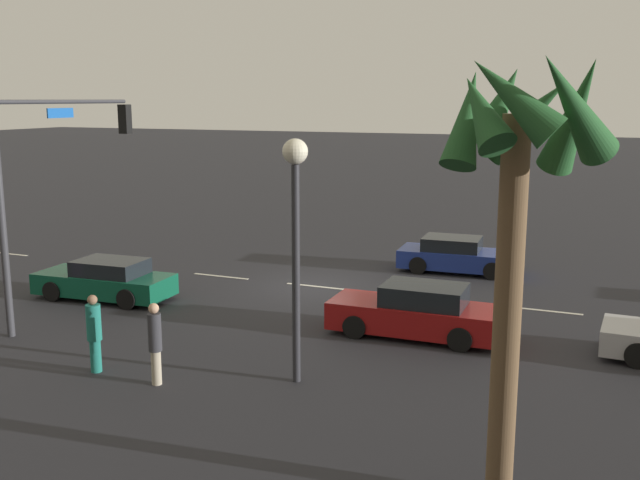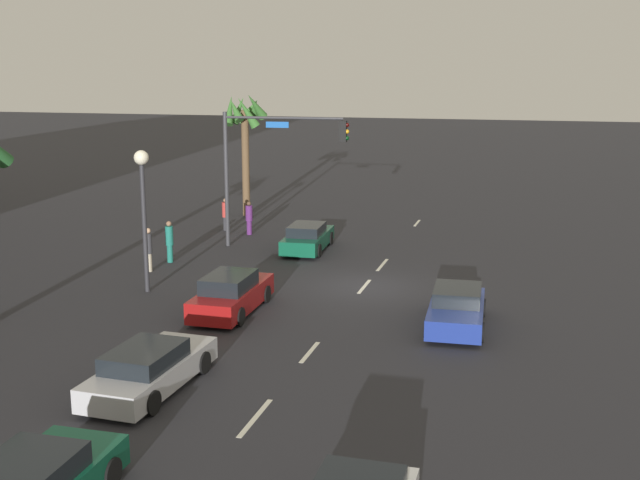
% 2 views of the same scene
% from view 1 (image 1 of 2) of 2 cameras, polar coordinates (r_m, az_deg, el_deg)
% --- Properties ---
extents(ground_plane, '(220.00, 220.00, 0.00)m').
position_cam_1_polar(ground_plane, '(24.96, -0.53, -3.65)').
color(ground_plane, '#28282D').
extents(lane_stripe_2, '(1.88, 0.14, 0.01)m').
position_cam_1_polar(lane_stripe_2, '(23.14, 17.64, -5.35)').
color(lane_stripe_2, silver).
rests_on(lane_stripe_2, ground_plane).
extents(lane_stripe_3, '(2.10, 0.14, 0.01)m').
position_cam_1_polar(lane_stripe_3, '(24.93, -0.40, -3.65)').
color(lane_stripe_3, silver).
rests_on(lane_stripe_3, ground_plane).
extents(lane_stripe_4, '(2.22, 0.14, 0.01)m').
position_cam_1_polar(lane_stripe_4, '(26.56, -7.78, -2.84)').
color(lane_stripe_4, silver).
rests_on(lane_stripe_4, ground_plane).
extents(lane_stripe_5, '(1.88, 0.14, 0.01)m').
position_cam_1_polar(lane_stripe_5, '(32.74, -23.20, -1.01)').
color(lane_stripe_5, silver).
rests_on(lane_stripe_5, ground_plane).
extents(car_1, '(4.58, 1.86, 1.45)m').
position_cam_1_polar(car_1, '(19.83, 7.55, -5.65)').
color(car_1, maroon).
rests_on(car_1, ground_plane).
extents(car_2, '(4.53, 2.01, 1.29)m').
position_cam_1_polar(car_2, '(24.28, -16.48, -3.06)').
color(car_2, '#0F5138').
rests_on(car_2, ground_plane).
extents(car_3, '(4.41, 2.06, 1.29)m').
position_cam_1_polar(car_3, '(27.39, 10.70, -1.22)').
color(car_3, navy).
rests_on(car_3, ground_plane).
extents(traffic_signal, '(0.54, 6.09, 6.49)m').
position_cam_1_polar(traffic_signal, '(22.18, -20.36, 5.50)').
color(traffic_signal, '#38383D').
rests_on(traffic_signal, ground_plane).
extents(streetlamp, '(0.56, 0.56, 5.49)m').
position_cam_1_polar(streetlamp, '(15.81, -1.93, 2.23)').
color(streetlamp, '#2D2D33').
rests_on(streetlamp, ground_plane).
extents(pedestrian_0, '(0.34, 0.34, 1.89)m').
position_cam_1_polar(pedestrian_0, '(16.73, -12.82, -7.73)').
color(pedestrian_0, '#B2A58C').
rests_on(pedestrian_0, ground_plane).
extents(pedestrian_1, '(0.37, 0.37, 1.87)m').
position_cam_1_polar(pedestrian_1, '(17.86, -17.31, -6.85)').
color(pedestrian_1, '#1E7266').
rests_on(pedestrian_1, ground_plane).
extents(palm_tree_0, '(2.59, 2.62, 7.07)m').
position_cam_1_polar(palm_tree_0, '(11.05, 15.38, 5.79)').
color(palm_tree_0, brown).
rests_on(palm_tree_0, ground_plane).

